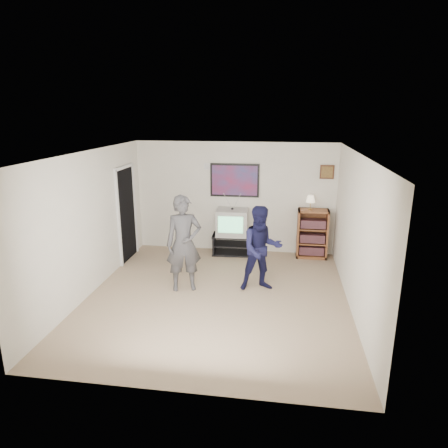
% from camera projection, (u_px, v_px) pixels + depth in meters
% --- Properties ---
extents(room_shell, '(4.51, 5.00, 2.51)m').
position_uv_depth(room_shell, '(220.00, 223.00, 6.99)').
color(room_shell, '#816C52').
rests_on(room_shell, ground).
extents(media_stand, '(0.94, 0.55, 0.46)m').
position_uv_depth(media_stand, '(233.00, 244.00, 9.07)').
color(media_stand, black).
rests_on(media_stand, room_shell).
extents(crt_television, '(0.71, 0.61, 0.58)m').
position_uv_depth(crt_television, '(232.00, 222.00, 8.93)').
color(crt_television, '#A4A49F').
rests_on(crt_television, media_stand).
extents(bookshelf, '(0.66, 0.38, 1.08)m').
position_uv_depth(bookshelf, '(312.00, 234.00, 8.78)').
color(bookshelf, brown).
rests_on(bookshelf, room_shell).
extents(table_lamp, '(0.20, 0.20, 0.31)m').
position_uv_depth(table_lamp, '(310.00, 202.00, 8.61)').
color(table_lamp, '#FAE5BE').
rests_on(table_lamp, bookshelf).
extents(person_tall, '(0.74, 0.61, 1.74)m').
position_uv_depth(person_tall, '(184.00, 244.00, 7.10)').
color(person_tall, '#3B3A3E').
rests_on(person_tall, room_shell).
extents(person_short, '(0.89, 0.78, 1.56)m').
position_uv_depth(person_short, '(261.00, 249.00, 7.11)').
color(person_short, '#131334').
rests_on(person_short, room_shell).
extents(controller_left, '(0.08, 0.13, 0.04)m').
position_uv_depth(controller_left, '(189.00, 219.00, 7.20)').
color(controller_left, white).
rests_on(controller_left, person_tall).
extents(controller_right, '(0.06, 0.13, 0.04)m').
position_uv_depth(controller_right, '(263.00, 226.00, 7.21)').
color(controller_right, white).
rests_on(controller_right, person_short).
extents(poster, '(1.10, 0.03, 0.75)m').
position_uv_depth(poster, '(235.00, 180.00, 8.91)').
color(poster, black).
rests_on(poster, room_shell).
extents(air_vent, '(0.28, 0.02, 0.14)m').
position_uv_depth(air_vent, '(210.00, 166.00, 8.91)').
color(air_vent, white).
rests_on(air_vent, room_shell).
extents(small_picture, '(0.30, 0.03, 0.30)m').
position_uv_depth(small_picture, '(327.00, 172.00, 8.57)').
color(small_picture, '#311C0F').
rests_on(small_picture, room_shell).
extents(doorway, '(0.03, 0.85, 2.00)m').
position_uv_depth(doorway, '(126.00, 215.00, 8.57)').
color(doorway, black).
rests_on(doorway, room_shell).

